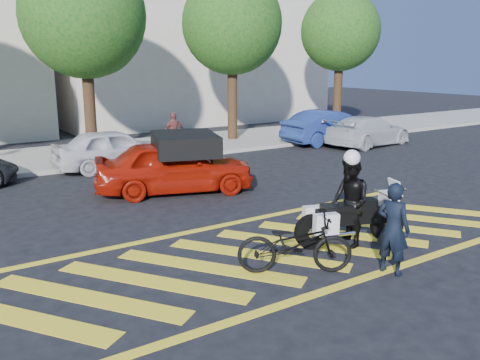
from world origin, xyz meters
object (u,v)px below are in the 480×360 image
officer_moto (350,202)px  parked_right (330,127)px  parked_mid_right (114,149)px  parked_far_right (368,131)px  officer_bike (393,229)px  red_convertible (175,166)px  bicycle (295,244)px  police_motorcycle (349,218)px

officer_moto → parked_right: officer_moto is taller
parked_mid_right → parked_far_right: size_ratio=0.92×
officer_moto → parked_right: (8.67, 9.78, -0.16)m
officer_bike → officer_moto: bearing=-29.7°
red_convertible → parked_mid_right: bearing=22.4°
bicycle → red_convertible: (0.74, 6.23, 0.22)m
police_motorcycle → red_convertible: (-1.03, 5.77, 0.18)m
red_convertible → parked_right: red_convertible is taller
parked_far_right → police_motorcycle: bearing=124.0°
officer_bike → police_motorcycle: size_ratio=0.72×
red_convertible → police_motorcycle: bearing=-151.9°
parked_right → parked_far_right: bearing=-145.4°
parked_mid_right → red_convertible: bearing=-174.2°
parked_right → officer_bike: bearing=141.5°
bicycle → officer_moto: size_ratio=1.11×
parked_mid_right → parked_far_right: parked_mid_right is taller
police_motorcycle → red_convertible: 5.86m
officer_bike → red_convertible: (-0.66, 7.18, -0.07)m
bicycle → parked_right: size_ratio=0.45×
officer_bike → officer_moto: size_ratio=0.91×
police_motorcycle → parked_mid_right: bearing=116.5°
parked_far_right → officer_bike: bearing=127.4°
parked_right → officer_moto: bearing=138.9°
officer_bike → bicycle: size_ratio=0.81×
red_convertible → parked_mid_right: 4.02m
bicycle → parked_mid_right: bearing=29.0°
bicycle → parked_far_right: parked_far_right is taller
officer_bike → parked_mid_right: (-0.97, 11.19, -0.13)m
parked_right → bicycle: bearing=134.9°
bicycle → parked_far_right: (11.38, 8.83, 0.12)m
police_motorcycle → red_convertible: size_ratio=0.52×
officer_moto → bicycle: bearing=-57.2°
officer_bike → parked_right: 14.38m
officer_bike → parked_far_right: size_ratio=0.37×
red_convertible → parked_right: size_ratio=0.97×
officer_moto → police_motorcycle: bearing=142.9°
bicycle → red_convertible: red_convertible is taller
red_convertible → parked_mid_right: size_ratio=1.08×
officer_bike → parked_far_right: officer_bike is taller
bicycle → parked_right: 14.61m
parked_far_right → bicycle: bearing=120.8°
police_motorcycle → officer_bike: bearing=-86.4°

